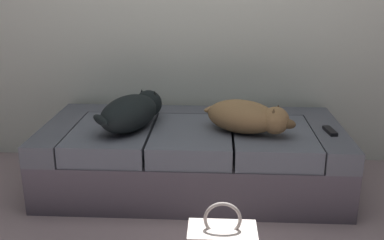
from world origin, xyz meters
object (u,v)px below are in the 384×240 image
object	(u,v)px
dog_dark	(133,111)
tv_remote	(330,131)
couch	(192,156)
dog_tan	(247,117)

from	to	relation	value
dog_dark	tv_remote	size ratio (longest dim) A/B	4.09
couch	dog_tan	world-z (taller)	dog_tan
dog_dark	tv_remote	bearing A→B (deg)	-0.91
couch	tv_remote	xyz separation A→B (m)	(0.85, -0.10, 0.23)
dog_tan	tv_remote	distance (m)	0.52
dog_dark	tv_remote	xyz separation A→B (m)	(1.23, -0.02, -0.10)
dog_dark	dog_tan	distance (m)	0.72
couch	dog_dark	xyz separation A→B (m)	(-0.37, -0.08, 0.33)
dog_dark	tv_remote	distance (m)	1.23
dog_dark	dog_tan	xyz separation A→B (m)	(0.71, -0.05, -0.01)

